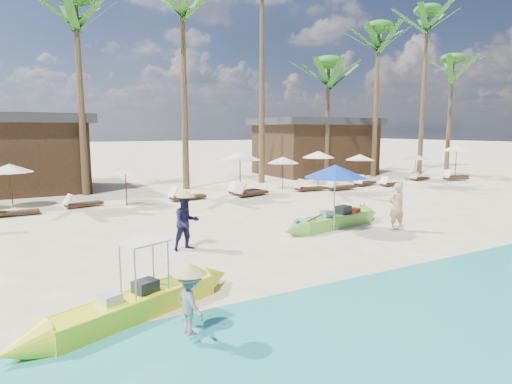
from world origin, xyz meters
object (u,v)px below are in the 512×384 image
yellow_canoe (136,304)px  tourist (397,207)px  blue_umbrella (335,171)px  green_canoe (335,220)px

yellow_canoe → tourist: tourist is taller
tourist → blue_umbrella: blue_umbrella is taller
tourist → yellow_canoe: bearing=24.4°
green_canoe → yellow_canoe: bearing=-165.0°
yellow_canoe → blue_umbrella: 8.50m
green_canoe → blue_umbrella: bearing=-145.2°
yellow_canoe → blue_umbrella: blue_umbrella is taller
yellow_canoe → green_canoe: bearing=5.0°
yellow_canoe → tourist: bearing=-6.5°
green_canoe → tourist: tourist is taller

